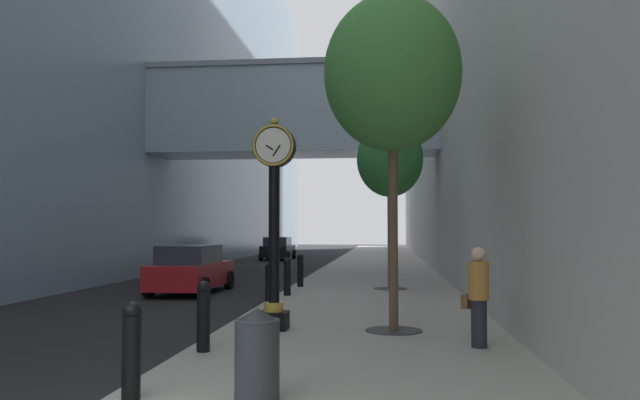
# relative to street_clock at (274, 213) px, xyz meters

# --- Properties ---
(ground_plane) EXTENTS (110.00, 110.00, 0.00)m
(ground_plane) POSITION_rel_street_clock_xyz_m (-1.08, 19.65, -2.43)
(ground_plane) COLOR black
(ground_plane) RESTS_ON ground
(sidewalk_right) EXTENTS (5.59, 80.00, 0.14)m
(sidewalk_right) POSITION_rel_street_clock_xyz_m (1.71, 22.65, -2.36)
(sidewalk_right) COLOR #9E998E
(sidewalk_right) RESTS_ON ground
(building_block_left) EXTENTS (22.17, 80.00, 26.71)m
(building_block_left) POSITION_rel_street_clock_xyz_m (-12.77, 22.59, 10.87)
(building_block_left) COLOR #849EB2
(building_block_left) RESTS_ON ground
(street_clock) EXTENTS (0.84, 0.55, 4.19)m
(street_clock) POSITION_rel_street_clock_xyz_m (0.00, 0.00, 0.00)
(street_clock) COLOR black
(street_clock) RESTS_ON sidewalk_right
(bollard_nearest) EXTENTS (0.23, 0.23, 1.13)m
(bollard_nearest) POSITION_rel_street_clock_xyz_m (-0.73, -5.19, -1.70)
(bollard_nearest) COLOR black
(bollard_nearest) RESTS_ON sidewalk_right
(bollard_second) EXTENTS (0.23, 0.23, 1.13)m
(bollard_second) POSITION_rel_street_clock_xyz_m (-0.73, -2.31, -1.70)
(bollard_second) COLOR black
(bollard_second) RESTS_ON sidewalk_right
(bollard_fourth) EXTENTS (0.23, 0.23, 1.13)m
(bollard_fourth) POSITION_rel_street_clock_xyz_m (-0.73, 3.45, -1.70)
(bollard_fourth) COLOR black
(bollard_fourth) RESTS_ON sidewalk_right
(bollard_fifth) EXTENTS (0.23, 0.23, 1.13)m
(bollard_fifth) POSITION_rel_street_clock_xyz_m (-0.73, 6.33, -1.70)
(bollard_fifth) COLOR black
(bollard_fifth) RESTS_ON sidewalk_right
(bollard_sixth) EXTENTS (0.23, 0.23, 1.13)m
(bollard_sixth) POSITION_rel_street_clock_xyz_m (-0.73, 9.21, -1.70)
(bollard_sixth) COLOR black
(bollard_sixth) RESTS_ON sidewalk_right
(street_tree_near) EXTENTS (2.70, 2.70, 6.59)m
(street_tree_near) POSITION_rel_street_clock_xyz_m (2.34, 0.07, 2.72)
(street_tree_near) COLOR #333335
(street_tree_near) RESTS_ON sidewalk_right
(street_tree_mid_near) EXTENTS (2.21, 2.21, 5.58)m
(street_tree_mid_near) POSITION_rel_street_clock_xyz_m (2.34, 8.75, 1.99)
(street_tree_mid_near) COLOR #333335
(street_tree_mid_near) RESTS_ON sidewalk_right
(trash_bin) EXTENTS (0.53, 0.53, 1.05)m
(trash_bin) POSITION_rel_street_clock_xyz_m (0.71, -5.04, -1.75)
(trash_bin) COLOR #383D42
(trash_bin) RESTS_ON sidewalk_right
(pedestrian_walking) EXTENTS (0.52, 0.46, 1.67)m
(pedestrian_walking) POSITION_rel_street_clock_xyz_m (3.73, -1.49, -1.42)
(pedestrian_walking) COLOR #23232D
(pedestrian_walking) RESTS_ON sidewalk_right
(car_red_near) EXTENTS (2.00, 4.45, 1.58)m
(car_red_near) POSITION_rel_street_clock_xyz_m (-4.22, 8.06, -1.66)
(car_red_near) COLOR #AD191E
(car_red_near) RESTS_ON ground
(car_black_mid) EXTENTS (2.06, 4.17, 1.58)m
(car_black_mid) POSITION_rel_street_clock_xyz_m (-5.26, 30.81, -1.66)
(car_black_mid) COLOR black
(car_black_mid) RESTS_ON ground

